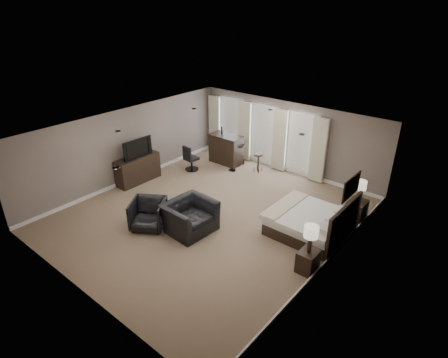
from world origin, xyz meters
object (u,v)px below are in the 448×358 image
Objects in this scene: lamp_far at (360,191)px; bar_stool_left at (240,155)px; bed at (305,212)px; armchair_near at (189,212)px; desk_chair at (191,158)px; dresser at (138,169)px; bar_counter at (226,149)px; lamp_near at (310,239)px; nightstand_far at (356,211)px; bar_stool_right at (258,163)px; tv at (136,155)px; nightstand_near at (308,261)px; armchair_far at (148,213)px.

lamp_far is 5.18m from bar_stool_left.
armchair_near is at bearing -141.26° from bed.
desk_chair is at bearing -175.53° from lamp_far.
lamp_far is at bearing 19.02° from dresser.
bar_stool_left is at bearing 14.90° from bar_counter.
armchair_near is 1.01× the size of bar_counter.
bar_stool_left is (-5.05, 3.92, -0.48)m from lamp_near.
nightstand_far is at bearing -8.89° from bar_counter.
bar_stool_right is at bearing 166.70° from lamp_far.
tv is at bearing 76.69° from armchair_near.
nightstand_far is at bearing 90.00° from nightstand_near.
lamp_far is at bearing -13.30° from bar_stool_right.
dresser is 3.89m from bar_stool_left.
tv reaches higher than armchair_far.
desk_chair reaches higher than dresser.
desk_chair is (0.76, 1.90, -0.53)m from tv.
bar_counter is (-2.24, 4.31, -0.01)m from armchair_near.
bed reaches higher than lamp_near.
bed is at bearing 174.91° from desk_chair.
desk_chair is at bearing -112.21° from bar_counter.
bar_stool_right is at bearing 136.88° from lamp_near.
nightstand_near is at bearing -90.00° from lamp_far.
desk_chair is (-2.80, 2.95, -0.09)m from armchair_near.
lamp_far is 0.89× the size of bar_stool_right.
lamp_near is 4.53m from armchair_far.
bed is at bearing -48.16° from armchair_near.
tv is 3.93m from bar_stool_left.
bed reaches higher than bar_stool_left.
bed is 2.11× the size of armchair_far.
nightstand_far is 5.68m from bar_counter.
bed reaches higher than armchair_near.
bar_counter reaches higher than dresser.
nightstand_far is at bearing 58.46° from bed.
armchair_far is 0.71× the size of bar_counter.
armchair_near is 1.41× the size of armchair_far.
lamp_far reaches higher than armchair_near.
dresser is 2.24× the size of bar_stool_right.
lamp_far is at bearing -170.21° from desk_chair.
dresser reaches higher than bar_stool_right.
nightstand_far is at bearing -170.21° from desk_chair.
armchair_far is (2.57, -1.69, -0.00)m from dresser.
nightstand_near is 0.42× the size of bar_counter.
lamp_near reaches higher than bar_stool_left.
nightstand_far is 0.49× the size of bar_counter.
armchair_near is 1.82× the size of bar_stool_right.
bed is 1.74m from nightstand_near.
bed is 3.08× the size of nightstand_far.
lamp_near is 0.53× the size of armchair_near.
armchair_near reaches higher than bar_stool_right.
bar_stool_right is 2.49m from desk_chair.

